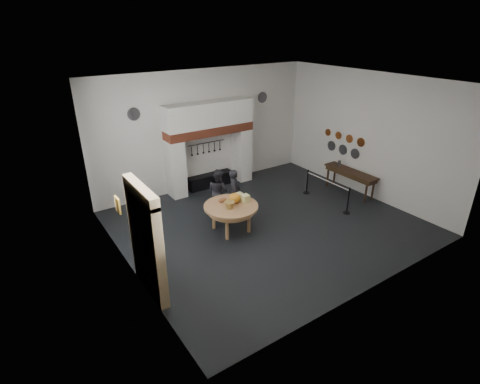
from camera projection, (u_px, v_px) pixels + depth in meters
floor at (267, 224)px, 12.22m from camera, size 9.00×8.00×0.02m
ceiling at (272, 82)px, 10.35m from camera, size 9.00×8.00×0.02m
wall_back at (205, 130)px, 14.30m from camera, size 9.00×0.02×4.50m
wall_front at (381, 209)px, 8.27m from camera, size 9.00×0.02×4.50m
wall_left at (122, 194)px, 9.00m from camera, size 0.02×8.00×4.50m
wall_right at (367, 136)px, 13.58m from camera, size 0.02×8.00×4.50m
chimney_pier_left at (176, 169)px, 13.78m from camera, size 0.55×0.70×2.15m
chimney_pier_right at (242, 154)px, 15.28m from camera, size 0.55×0.70×2.15m
hearth_brick_band at (209, 130)px, 14.01m from camera, size 3.50×0.72×0.32m
chimney_hood at (209, 114)px, 13.76m from camera, size 3.50×0.70×0.90m
iron_range at (210, 180)px, 14.92m from camera, size 1.90×0.45×0.50m
utensil_rail at (206, 143)px, 14.45m from camera, size 1.60×0.02×0.02m
door_recess at (143, 247)px, 8.68m from camera, size 0.04×1.10×2.50m
door_jamb_near at (158, 259)px, 8.17m from camera, size 0.22×0.30×2.60m
door_jamb_far at (136, 232)px, 9.23m from camera, size 0.22×0.30×2.60m
door_lintel at (140, 192)px, 8.14m from camera, size 0.22×1.70×0.30m
wall_plaque at (118, 205)px, 9.90m from camera, size 0.05×0.34×0.44m
work_table at (231, 206)px, 11.51m from camera, size 2.11×2.11×0.07m
pumpkin at (235, 198)px, 11.61m from camera, size 0.36×0.36×0.31m
cheese_block_big at (245, 198)px, 11.66m from camera, size 0.22×0.22×0.24m
cheese_block_small at (239, 196)px, 11.89m from camera, size 0.18×0.18×0.20m
wicker_basket at (229, 205)px, 11.26m from camera, size 0.40×0.40×0.22m
bread_loaf at (222, 200)px, 11.68m from camera, size 0.31×0.18×0.13m
visitor_near at (235, 192)px, 12.57m from camera, size 0.61×0.69×1.60m
visitor_far at (218, 191)px, 12.68m from camera, size 0.79×0.90×1.57m
side_table at (351, 172)px, 14.09m from camera, size 0.55×2.20×0.06m
pewter_jug at (339, 163)px, 14.49m from camera, size 0.12×0.12×0.22m
copper_pan_a at (361, 142)px, 13.83m from camera, size 0.03×0.34×0.34m
copper_pan_b at (349, 139)px, 14.25m from camera, size 0.03×0.32×0.32m
copper_pan_c at (338, 135)px, 14.66m from camera, size 0.03×0.30×0.30m
copper_pan_d at (328, 132)px, 15.08m from camera, size 0.03×0.28×0.28m
pewter_plate_left at (355, 154)px, 14.19m from camera, size 0.03×0.40×0.40m
pewter_plate_mid at (343, 150)px, 14.64m from camera, size 0.03×0.40×0.40m
pewter_plate_right at (331, 146)px, 15.09m from camera, size 0.03×0.40×0.40m
pewter_plate_back_left at (134, 114)px, 12.50m from camera, size 0.44×0.03×0.44m
pewter_plate_back_right at (262, 97)px, 15.25m from camera, size 0.44×0.03×0.44m
barrier_post_near at (348, 201)px, 12.72m from camera, size 0.05×0.05×0.90m
barrier_post_far at (307, 182)px, 14.23m from camera, size 0.05×0.05×0.90m
barrier_rope at (328, 181)px, 13.31m from camera, size 0.04×2.00×0.04m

